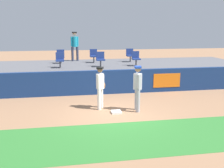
% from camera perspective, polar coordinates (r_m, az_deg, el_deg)
% --- Properties ---
extents(ground_plane, '(60.00, 60.00, 0.00)m').
position_cam_1_polar(ground_plane, '(10.85, 0.55, -6.45)').
color(ground_plane, '#936B4C').
extents(grass_foreground_strip, '(18.00, 2.80, 0.01)m').
position_cam_1_polar(grass_foreground_strip, '(8.64, 3.52, -11.45)').
color(grass_foreground_strip, '#2D722D').
rests_on(grass_foreground_strip, ground_plane).
extents(first_base, '(0.40, 0.40, 0.08)m').
position_cam_1_polar(first_base, '(10.98, 0.91, -5.99)').
color(first_base, white).
rests_on(first_base, ground_plane).
extents(player_fielder_home, '(0.50, 0.50, 1.81)m').
position_cam_1_polar(player_fielder_home, '(11.32, -2.50, -0.18)').
color(player_fielder_home, white).
rests_on(player_fielder_home, ground_plane).
extents(player_runner_visitor, '(0.39, 0.53, 1.90)m').
position_cam_1_polar(player_runner_visitor, '(11.03, 5.48, -0.27)').
color(player_runner_visitor, '#9EA3AD').
rests_on(player_runner_visitor, ground_plane).
extents(field_wall, '(18.00, 0.26, 1.25)m').
position_cam_1_polar(field_wall, '(13.89, -1.89, 0.39)').
color(field_wall, navy).
rests_on(field_wall, ground_plane).
extents(bleacher_platform, '(18.00, 4.80, 1.23)m').
position_cam_1_polar(bleacher_platform, '(16.40, -3.22, 2.16)').
color(bleacher_platform, '#59595E').
rests_on(bleacher_platform, ground_plane).
extents(seat_back_left, '(0.46, 0.44, 0.84)m').
position_cam_1_polar(seat_back_left, '(16.80, -10.92, 5.96)').
color(seat_back_left, '#4C4C51').
rests_on(seat_back_left, bleacher_platform).
extents(seat_back_right, '(0.46, 0.44, 0.84)m').
position_cam_1_polar(seat_back_right, '(17.29, 3.87, 6.32)').
color(seat_back_right, '#4C4C51').
rests_on(seat_back_right, bleacher_platform).
extents(seat_front_center, '(0.48, 0.44, 0.84)m').
position_cam_1_polar(seat_front_center, '(15.14, -2.49, 5.50)').
color(seat_front_center, '#4C4C51').
rests_on(seat_front_center, bleacher_platform).
extents(seat_front_right, '(0.44, 0.44, 0.84)m').
position_cam_1_polar(seat_front_right, '(15.54, 5.11, 5.63)').
color(seat_front_right, '#4C4C51').
rests_on(seat_front_right, bleacher_platform).
extents(seat_back_center, '(0.46, 0.44, 0.84)m').
position_cam_1_polar(seat_back_center, '(16.89, -3.95, 6.18)').
color(seat_back_center, '#4C4C51').
rests_on(seat_back_center, bleacher_platform).
extents(seat_front_left, '(0.45, 0.44, 0.84)m').
position_cam_1_polar(seat_front_left, '(15.01, -11.07, 5.23)').
color(seat_front_left, '#4C4C51').
rests_on(seat_front_left, bleacher_platform).
extents(spectator_hooded, '(0.51, 0.45, 1.89)m').
position_cam_1_polar(spectator_hooded, '(17.83, -7.97, 8.42)').
color(spectator_hooded, '#33384C').
rests_on(spectator_hooded, bleacher_platform).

